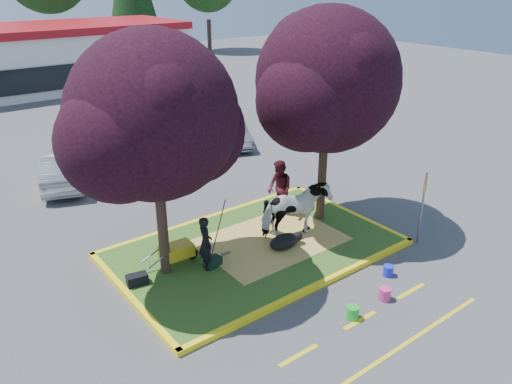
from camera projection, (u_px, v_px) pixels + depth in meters
ground at (255, 250)px, 15.15m from camera, size 90.00×90.00×0.00m
median_island at (255, 248)px, 15.12m from camera, size 8.00×5.00×0.15m
curb_near at (314, 287)px, 13.25m from camera, size 8.30×0.16×0.15m
curb_far at (209, 218)px, 17.00m from camera, size 8.30×0.16×0.15m
curb_left at (130, 297)px, 12.85m from camera, size 0.16×5.30×0.15m
curb_right at (348, 212)px, 17.39m from camera, size 0.16×5.30×0.15m
straw_bedding at (271, 240)px, 15.43m from camera, size 4.20×3.00×0.01m
tree_purple_left at (155, 124)px, 12.13m from camera, size 5.06×4.20×6.51m
tree_purple_right at (328, 87)px, 15.08m from camera, size 5.30×4.40×6.82m
fire_lane_stripe_a at (298, 355)px, 10.99m from camera, size 1.10×0.12×0.01m
fire_lane_stripe_b at (360, 320)px, 12.10m from camera, size 1.10×0.12×0.01m
fire_lane_stripe_c at (411, 291)px, 13.21m from camera, size 1.10×0.12×0.01m
fire_lane_long at (400, 347)px, 11.23m from camera, size 6.00×0.10×0.01m
retail_building at (41, 57)px, 35.71m from camera, size 20.40×8.40×4.40m
cow at (296, 211)px, 15.32m from camera, size 2.26×1.39×1.77m
calf at (284, 242)px, 14.91m from camera, size 1.09×0.73×0.44m
handler at (206, 243)px, 13.70m from camera, size 0.48×0.63×1.57m
visitor_a at (280, 189)px, 16.68m from camera, size 0.86×1.04×1.93m
visitor_b at (267, 216)px, 15.67m from camera, size 0.51×0.72×1.13m
wheelbarrow at (177, 251)px, 13.99m from camera, size 1.64×0.59×0.62m
gear_bag_dark at (137, 279)px, 13.20m from camera, size 0.60×0.39×0.28m
gear_bag_green at (213, 262)px, 14.01m from camera, size 0.54×0.40×0.26m
sign_post at (423, 201)px, 15.00m from camera, size 0.32×0.15×2.36m
bucket_green at (352, 312)px, 12.11m from camera, size 0.40×0.40×0.33m
bucket_pink at (385, 294)px, 12.81m from camera, size 0.42×0.42×0.34m
bucket_blue at (388, 271)px, 13.84m from camera, size 0.36×0.36×0.31m
car_silver at (64, 168)px, 19.67m from camera, size 2.85×4.48×1.40m
car_red at (146, 148)px, 21.74m from camera, size 4.24×5.99×1.52m
car_white at (165, 143)px, 22.91m from camera, size 1.95×4.20×1.19m
car_grey at (232, 133)px, 24.27m from camera, size 2.45×3.89×1.21m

